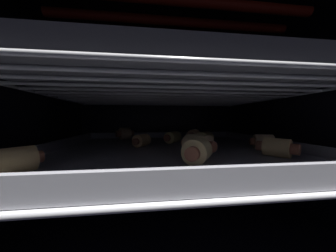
# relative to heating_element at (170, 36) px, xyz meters

# --- Properties ---
(ground_plane) EXTENTS (0.53, 0.47, 0.01)m
(ground_plane) POSITION_rel_heating_element_xyz_m (0.00, 0.00, -0.35)
(ground_plane) COLOR black
(oven_wall_back) EXTENTS (0.53, 0.01, 0.36)m
(oven_wall_back) POSITION_rel_heating_element_xyz_m (0.00, 0.23, -0.16)
(oven_wall_back) COLOR black
(oven_wall_back) RESTS_ON ground_plane
(oven_wall_left) EXTENTS (0.01, 0.45, 0.36)m
(oven_wall_left) POSITION_rel_heating_element_xyz_m (-0.26, 0.00, -0.16)
(oven_wall_left) COLOR black
(oven_wall_left) RESTS_ON ground_plane
(oven_wall_right) EXTENTS (0.01, 0.45, 0.36)m
(oven_wall_right) POSITION_rel_heating_element_xyz_m (0.26, 0.00, -0.16)
(oven_wall_right) COLOR black
(oven_wall_right) RESTS_ON ground_plane
(oven_ceiling) EXTENTS (0.53, 0.47, 0.01)m
(oven_ceiling) POSITION_rel_heating_element_xyz_m (0.00, 0.00, 0.03)
(oven_ceiling) COLOR black
(heating_element) EXTENTS (0.40, 0.21, 0.01)m
(heating_element) POSITION_rel_heating_element_xyz_m (0.00, 0.00, 0.00)
(heating_element) COLOR maroon
(oven_rack_lower) EXTENTS (0.48, 0.44, 0.01)m
(oven_rack_lower) POSITION_rel_heating_element_xyz_m (0.00, -0.00, -0.23)
(oven_rack_lower) COLOR #B7B7BC
(baking_tray_lower) EXTENTS (0.45, 0.40, 0.03)m
(baking_tray_lower) POSITION_rel_heating_element_xyz_m (0.00, 0.00, -0.22)
(baking_tray_lower) COLOR gray
(baking_tray_lower) RESTS_ON oven_rack_lower
(pig_in_blanket_lower_0) EXTENTS (0.04, 0.05, 0.03)m
(pig_in_blanket_lower_0) POSITION_rel_heating_element_xyz_m (0.02, -0.12, -0.21)
(pig_in_blanket_lower_0) COLOR #E2C886
(pig_in_blanket_lower_0) RESTS_ON baking_tray_lower
(pig_in_blanket_lower_1) EXTENTS (0.05, 0.05, 0.03)m
(pig_in_blanket_lower_1) POSITION_rel_heating_element_xyz_m (0.02, 0.07, -0.21)
(pig_in_blanket_lower_1) COLOR #DAC672
(pig_in_blanket_lower_1) RESTS_ON baking_tray_lower
(pig_in_blanket_lower_2) EXTENTS (0.05, 0.06, 0.03)m
(pig_in_blanket_lower_2) POSITION_rel_heating_element_xyz_m (0.15, -0.10, -0.21)
(pig_in_blanket_lower_2) COLOR #E8C17A
(pig_in_blanket_lower_2) RESTS_ON baking_tray_lower
(pig_in_blanket_lower_3) EXTENTS (0.04, 0.05, 0.03)m
(pig_in_blanket_lower_3) POSITION_rel_heating_element_xyz_m (-0.06, 0.03, -0.21)
(pig_in_blanket_lower_3) COLOR #ECBB73
(pig_in_blanket_lower_3) RESTS_ON baking_tray_lower
(pig_in_blanket_lower_4) EXTENTS (0.05, 0.06, 0.03)m
(pig_in_blanket_lower_4) POSITION_rel_heating_element_xyz_m (0.04, -0.07, -0.21)
(pig_in_blanket_lower_4) COLOR #DAB680
(pig_in_blanket_lower_4) RESTS_ON baking_tray_lower
(pig_in_blanket_lower_5) EXTENTS (0.05, 0.04, 0.03)m
(pig_in_blanket_lower_5) POSITION_rel_heating_element_xyz_m (0.18, -0.04, -0.21)
(pig_in_blanket_lower_5) COLOR #D9B784
(pig_in_blanket_lower_5) RESTS_ON baking_tray_lower
(pig_in_blanket_lower_6) EXTENTS (0.05, 0.05, 0.03)m
(pig_in_blanket_lower_6) POSITION_rel_heating_element_xyz_m (-0.19, -0.14, -0.21)
(pig_in_blanket_lower_6) COLOR #E3BA72
(pig_in_blanket_lower_6) RESTS_ON baking_tray_lower
(pig_in_blanket_lower_7) EXTENTS (0.05, 0.06, 0.03)m
(pig_in_blanket_lower_7) POSITION_rel_heating_element_xyz_m (0.08, 0.11, -0.21)
(pig_in_blanket_lower_7) COLOR #E9B47C
(pig_in_blanket_lower_7) RESTS_ON baking_tray_lower
(pig_in_blanket_lower_8) EXTENTS (0.05, 0.04, 0.03)m
(pig_in_blanket_lower_8) POSITION_rel_heating_element_xyz_m (-0.11, 0.16, -0.20)
(pig_in_blanket_lower_8) COLOR #E7B882
(pig_in_blanket_lower_8) RESTS_ON baking_tray_lower
(pig_in_blanket_lower_9) EXTENTS (0.05, 0.05, 0.03)m
(pig_in_blanket_lower_9) POSITION_rel_heating_element_xyz_m (0.08, 0.03, -0.21)
(pig_in_blanket_lower_9) COLOR #D4BE6F
(pig_in_blanket_lower_9) RESTS_ON baking_tray_lower
(oven_rack_upper) EXTENTS (0.48, 0.44, 0.01)m
(oven_rack_upper) POSITION_rel_heating_element_xyz_m (0.00, -0.00, -0.12)
(oven_rack_upper) COLOR #B7B7BC
(baking_tray_upper) EXTENTS (0.45, 0.40, 0.02)m
(baking_tray_upper) POSITION_rel_heating_element_xyz_m (0.00, 0.00, -0.11)
(baking_tray_upper) COLOR #4C4C51
(baking_tray_upper) RESTS_ON oven_rack_upper
(pig_in_blanket_upper_0) EXTENTS (0.05, 0.04, 0.03)m
(pig_in_blanket_upper_0) POSITION_rel_heating_element_xyz_m (-0.15, 0.11, -0.09)
(pig_in_blanket_upper_0) COLOR #E6C06F
(pig_in_blanket_upper_0) RESTS_ON baking_tray_upper
(pig_in_blanket_upper_1) EXTENTS (0.05, 0.04, 0.03)m
(pig_in_blanket_upper_1) POSITION_rel_heating_element_xyz_m (-0.05, -0.07, -0.09)
(pig_in_blanket_upper_1) COLOR #E2C574
(pig_in_blanket_upper_1) RESTS_ON baking_tray_upper
(pig_in_blanket_upper_2) EXTENTS (0.04, 0.06, 0.03)m
(pig_in_blanket_upper_2) POSITION_rel_heating_element_xyz_m (0.17, -0.11, -0.09)
(pig_in_blanket_upper_2) COLOR #E2B675
(pig_in_blanket_upper_2) RESTS_ON baking_tray_upper
(pig_in_blanket_upper_3) EXTENTS (0.04, 0.05, 0.03)m
(pig_in_blanket_upper_3) POSITION_rel_heating_element_xyz_m (0.14, 0.16, -0.09)
(pig_in_blanket_upper_3) COLOR #E1C081
(pig_in_blanket_upper_3) RESTS_ON baking_tray_upper
(pig_in_blanket_upper_4) EXTENTS (0.06, 0.04, 0.03)m
(pig_in_blanket_upper_4) POSITION_rel_heating_element_xyz_m (0.15, -0.03, -0.09)
(pig_in_blanket_upper_4) COLOR #E0B670
(pig_in_blanket_upper_4) RESTS_ON baking_tray_upper
(pig_in_blanket_upper_5) EXTENTS (0.05, 0.03, 0.03)m
(pig_in_blanket_upper_5) POSITION_rel_heating_element_xyz_m (0.08, -0.15, -0.09)
(pig_in_blanket_upper_5) COLOR #E9C37B
(pig_in_blanket_upper_5) RESTS_ON baking_tray_upper
(pig_in_blanket_upper_6) EXTENTS (0.03, 0.05, 0.03)m
(pig_in_blanket_upper_6) POSITION_rel_heating_element_xyz_m (-0.18, 0.06, -0.09)
(pig_in_blanket_upper_6) COLOR #EBB16E
(pig_in_blanket_upper_6) RESTS_ON baking_tray_upper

